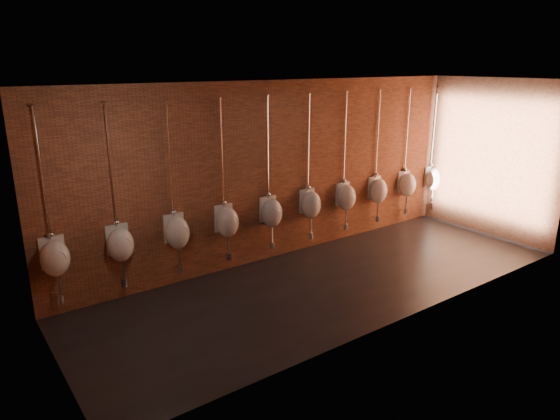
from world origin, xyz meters
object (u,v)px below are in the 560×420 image
at_px(urinal_9, 433,179).
at_px(urinal_8, 407,184).
at_px(urinal_1, 120,244).
at_px(urinal_4, 271,212).
at_px(urinal_0, 55,257).
at_px(urinal_3, 227,221).
at_px(urinal_6, 346,197).
at_px(urinal_7, 378,190).
at_px(urinal_2, 177,232).
at_px(urinal_5, 311,204).

bearing_deg(urinal_9, urinal_8, 180.00).
relative_size(urinal_1, urinal_4, 1.00).
height_order(urinal_0, urinal_3, same).
relative_size(urinal_6, urinal_7, 1.00).
bearing_deg(urinal_2, urinal_6, 0.00).
distance_m(urinal_1, urinal_5, 3.63).
distance_m(urinal_5, urinal_9, 3.63).
bearing_deg(urinal_1, urinal_2, 0.00).
bearing_deg(urinal_9, urinal_6, 180.00).
relative_size(urinal_0, urinal_8, 1.00).
bearing_deg(urinal_7, urinal_1, 180.00).
xyz_separation_m(urinal_2, urinal_3, (0.91, 0.00, 0.00)).
xyz_separation_m(urinal_6, urinal_8, (1.81, 0.00, 0.00)).
relative_size(urinal_4, urinal_6, 1.00).
bearing_deg(urinal_5, urinal_0, 180.00).
bearing_deg(urinal_4, urinal_2, 180.00).
relative_size(urinal_3, urinal_9, 1.00).
height_order(urinal_3, urinal_8, same).
relative_size(urinal_8, urinal_9, 1.00).
distance_m(urinal_2, urinal_7, 4.54).
bearing_deg(urinal_2, urinal_1, 180.00).
height_order(urinal_4, urinal_6, same).
relative_size(urinal_0, urinal_7, 1.00).
bearing_deg(urinal_5, urinal_6, 0.00).
bearing_deg(urinal_8, urinal_1, 180.00).
xyz_separation_m(urinal_0, urinal_9, (8.16, 0.00, 0.00)).
bearing_deg(urinal_3, urinal_9, 0.00).
height_order(urinal_3, urinal_7, same).
relative_size(urinal_3, urinal_4, 1.00).
relative_size(urinal_3, urinal_7, 1.00).
distance_m(urinal_3, urinal_9, 5.44).
bearing_deg(urinal_9, urinal_0, 180.00).
bearing_deg(urinal_7, urinal_3, 180.00).
relative_size(urinal_2, urinal_6, 1.00).
distance_m(urinal_2, urinal_4, 1.81).
bearing_deg(urinal_4, urinal_9, 0.00).
xyz_separation_m(urinal_0, urinal_7, (6.35, 0.00, 0.00)).
bearing_deg(urinal_7, urinal_4, 180.00).
bearing_deg(urinal_7, urinal_6, 180.00).
bearing_deg(urinal_1, urinal_0, 180.00).
distance_m(urinal_2, urinal_9, 6.35).
xyz_separation_m(urinal_3, urinal_7, (3.63, 0.00, 0.00)).
bearing_deg(urinal_6, urinal_9, 0.00).
relative_size(urinal_5, urinal_9, 1.00).
height_order(urinal_2, urinal_8, same).
relative_size(urinal_0, urinal_6, 1.00).
height_order(urinal_5, urinal_8, same).
relative_size(urinal_2, urinal_5, 1.00).
bearing_deg(urinal_4, urinal_0, 180.00).
height_order(urinal_5, urinal_9, same).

